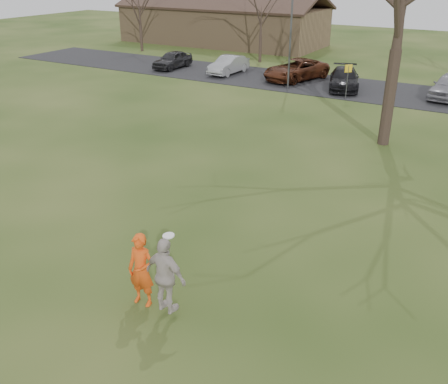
{
  "coord_description": "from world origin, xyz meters",
  "views": [
    {
      "loc": [
        6.57,
        -7.28,
        7.55
      ],
      "look_at": [
        0.0,
        4.0,
        1.5
      ],
      "focal_mm": 39.9,
      "sensor_mm": 36.0,
      "label": 1
    }
  ],
  "objects_px": {
    "lamp_post": "(291,26)",
    "building": "(222,23)",
    "player_defender": "(141,270)",
    "car_0": "(173,60)",
    "catching_play": "(166,276)",
    "car_3": "(344,79)",
    "car_1": "(229,65)",
    "car_2": "(296,69)"
  },
  "relations": [
    {
      "from": "lamp_post",
      "to": "building",
      "type": "bearing_deg",
      "value": 132.09
    },
    {
      "from": "player_defender",
      "to": "car_0",
      "type": "bearing_deg",
      "value": 118.87
    },
    {
      "from": "catching_play",
      "to": "lamp_post",
      "type": "height_order",
      "value": "lamp_post"
    },
    {
      "from": "player_defender",
      "to": "car_3",
      "type": "distance_m",
      "value": 24.42
    },
    {
      "from": "car_0",
      "to": "car_1",
      "type": "bearing_deg",
      "value": 4.71
    },
    {
      "from": "catching_play",
      "to": "building",
      "type": "height_order",
      "value": "building"
    },
    {
      "from": "player_defender",
      "to": "catching_play",
      "type": "distance_m",
      "value": 0.82
    },
    {
      "from": "player_defender",
      "to": "lamp_post",
      "type": "height_order",
      "value": "lamp_post"
    },
    {
      "from": "catching_play",
      "to": "car_3",
      "type": "bearing_deg",
      "value": 98.56
    },
    {
      "from": "car_0",
      "to": "car_3",
      "type": "xyz_separation_m",
      "value": [
        13.63,
        -0.02,
        0.0
      ]
    },
    {
      "from": "player_defender",
      "to": "car_3",
      "type": "xyz_separation_m",
      "value": [
        -2.86,
        24.25,
        -0.25
      ]
    },
    {
      "from": "car_2",
      "to": "car_3",
      "type": "bearing_deg",
      "value": 4.1
    },
    {
      "from": "building",
      "to": "catching_play",
      "type": "bearing_deg",
      "value": -61.3
    },
    {
      "from": "building",
      "to": "car_3",
      "type": "bearing_deg",
      "value": -38.34
    },
    {
      "from": "car_1",
      "to": "car_2",
      "type": "relative_size",
      "value": 0.76
    },
    {
      "from": "car_0",
      "to": "building",
      "type": "height_order",
      "value": "building"
    },
    {
      "from": "player_defender",
      "to": "car_2",
      "type": "bearing_deg",
      "value": 99.38
    },
    {
      "from": "car_3",
      "to": "building",
      "type": "xyz_separation_m",
      "value": [
        -17.05,
        13.49,
        1.24
      ]
    },
    {
      "from": "car_1",
      "to": "catching_play",
      "type": "height_order",
      "value": "catching_play"
    },
    {
      "from": "player_defender",
      "to": "building",
      "type": "xyz_separation_m",
      "value": [
        -19.91,
        37.74,
        0.99
      ]
    },
    {
      "from": "player_defender",
      "to": "catching_play",
      "type": "height_order",
      "value": "catching_play"
    },
    {
      "from": "player_defender",
      "to": "building",
      "type": "bearing_deg",
      "value": 112.49
    },
    {
      "from": "building",
      "to": "lamp_post",
      "type": "bearing_deg",
      "value": -47.91
    },
    {
      "from": "car_0",
      "to": "car_3",
      "type": "bearing_deg",
      "value": 0.27
    },
    {
      "from": "car_0",
      "to": "car_2",
      "type": "bearing_deg",
      "value": 5.71
    },
    {
      "from": "car_3",
      "to": "car_0",
      "type": "bearing_deg",
      "value": 162.32
    },
    {
      "from": "player_defender",
      "to": "lamp_post",
      "type": "xyz_separation_m",
      "value": [
        -5.91,
        22.24,
        3.03
      ]
    },
    {
      "from": "car_0",
      "to": "catching_play",
      "type": "xyz_separation_m",
      "value": [
        17.29,
        -24.37,
        0.42
      ]
    },
    {
      "from": "car_3",
      "to": "catching_play",
      "type": "distance_m",
      "value": 24.63
    },
    {
      "from": "car_3",
      "to": "catching_play",
      "type": "relative_size",
      "value": 2.37
    },
    {
      "from": "car_1",
      "to": "car_3",
      "type": "distance_m",
      "value": 8.85
    },
    {
      "from": "car_2",
      "to": "catching_play",
      "type": "relative_size",
      "value": 2.68
    },
    {
      "from": "car_3",
      "to": "building",
      "type": "height_order",
      "value": "building"
    },
    {
      "from": "car_0",
      "to": "lamp_post",
      "type": "height_order",
      "value": "lamp_post"
    },
    {
      "from": "player_defender",
      "to": "car_1",
      "type": "height_order",
      "value": "player_defender"
    },
    {
      "from": "building",
      "to": "car_1",
      "type": "bearing_deg",
      "value": -57.95
    },
    {
      "from": "catching_play",
      "to": "building",
      "type": "distance_m",
      "value": 43.14
    },
    {
      "from": "lamp_post",
      "to": "car_2",
      "type": "bearing_deg",
      "value": 103.33
    },
    {
      "from": "car_3",
      "to": "lamp_post",
      "type": "relative_size",
      "value": 0.72
    },
    {
      "from": "car_2",
      "to": "car_3",
      "type": "height_order",
      "value": "car_2"
    },
    {
      "from": "car_1",
      "to": "lamp_post",
      "type": "xyz_separation_m",
      "value": [
        5.79,
        -2.4,
        3.29
      ]
    },
    {
      "from": "player_defender",
      "to": "catching_play",
      "type": "xyz_separation_m",
      "value": [
        0.8,
        -0.1,
        0.17
      ]
    }
  ]
}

